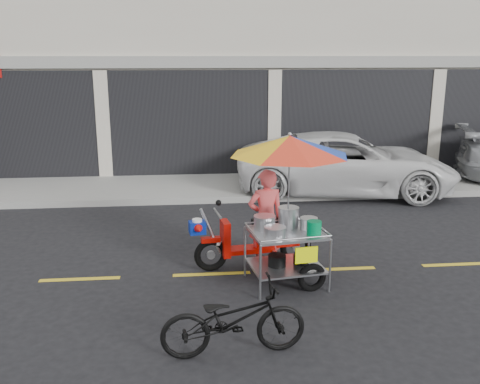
{
  "coord_description": "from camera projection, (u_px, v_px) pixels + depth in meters",
  "views": [
    {
      "loc": [
        -2.32,
        -7.7,
        3.32
      ],
      "look_at": [
        -1.5,
        0.6,
        1.15
      ],
      "focal_mm": 40.0,
      "sensor_mm": 36.0,
      "label": 1
    }
  ],
  "objects": [
    {
      "name": "ground",
      "position": [
        338.0,
        269.0,
        8.47
      ],
      "size": [
        90.0,
        90.0,
        0.0
      ],
      "primitive_type": "plane",
      "color": "black"
    },
    {
      "name": "sidewalk",
      "position": [
        279.0,
        183.0,
        13.75
      ],
      "size": [
        45.0,
        3.0,
        0.15
      ],
      "primitive_type": "cube",
      "color": "gray",
      "rests_on": "ground"
    },
    {
      "name": "shophouse_block",
      "position": [
        339.0,
        25.0,
        17.87
      ],
      "size": [
        36.0,
        8.11,
        10.4
      ],
      "color": "beige",
      "rests_on": "ground"
    },
    {
      "name": "centerline",
      "position": [
        338.0,
        269.0,
        8.47
      ],
      "size": [
        42.0,
        0.1,
        0.01
      ],
      "primitive_type": "cube",
      "color": "gold",
      "rests_on": "ground"
    },
    {
      "name": "white_pickup",
      "position": [
        346.0,
        163.0,
        12.95
      ],
      "size": [
        5.58,
        3.26,
        1.46
      ],
      "primitive_type": "imported",
      "rotation": [
        0.0,
        0.0,
        1.41
      ],
      "color": "silver",
      "rests_on": "ground"
    },
    {
      "name": "near_bicycle",
      "position": [
        233.0,
        319.0,
        5.98
      ],
      "size": [
        1.68,
        0.7,
        0.86
      ],
      "primitive_type": "imported",
      "rotation": [
        0.0,
        0.0,
        1.65
      ],
      "color": "black",
      "rests_on": "ground"
    },
    {
      "name": "food_vendor_rig",
      "position": [
        279.0,
        187.0,
        7.88
      ],
      "size": [
        2.43,
        1.95,
        2.26
      ],
      "rotation": [
        0.0,
        0.0,
        0.14
      ],
      "color": "black",
      "rests_on": "ground"
    }
  ]
}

